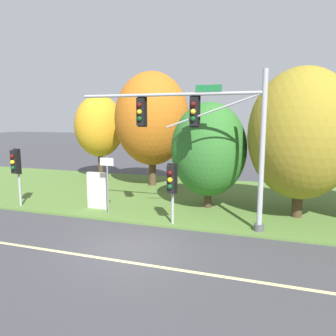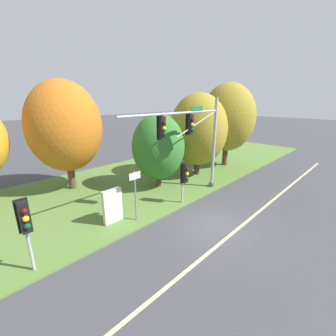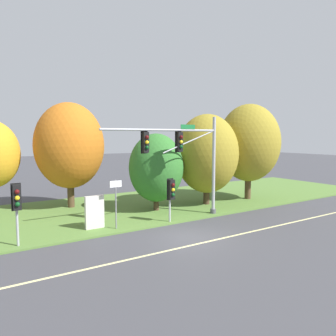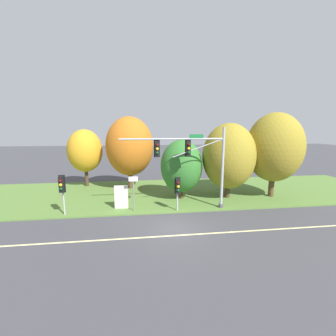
% 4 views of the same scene
% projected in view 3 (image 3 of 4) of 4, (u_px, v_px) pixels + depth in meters
% --- Properties ---
extents(ground_plane, '(160.00, 160.00, 0.00)m').
position_uv_depth(ground_plane, '(189.00, 237.00, 17.66)').
color(ground_plane, '#3D3D42').
extents(lane_stripe, '(36.00, 0.16, 0.01)m').
position_uv_depth(lane_stripe, '(203.00, 243.00, 16.65)').
color(lane_stripe, beige).
rests_on(lane_stripe, ground).
extents(grass_verge, '(48.00, 11.50, 0.10)m').
position_uv_depth(grass_verge, '(123.00, 208.00, 24.54)').
color(grass_verge, '#517533').
rests_on(grass_verge, ground).
extents(traffic_signal_mast, '(8.35, 0.49, 6.60)m').
position_uv_depth(traffic_signal_mast, '(186.00, 153.00, 20.93)').
color(traffic_signal_mast, '#9EA0A5').
rests_on(traffic_signal_mast, grass_verge).
extents(pedestrian_signal_near_kerb, '(0.46, 0.55, 2.73)m').
position_uv_depth(pedestrian_signal_near_kerb, '(171.00, 192.00, 20.08)').
color(pedestrian_signal_near_kerb, '#9EA0A5').
rests_on(pedestrian_signal_near_kerb, grass_verge).
extents(pedestrian_signal_further_along, '(0.46, 0.55, 3.09)m').
position_uv_depth(pedestrian_signal_further_along, '(17.00, 201.00, 15.55)').
color(pedestrian_signal_further_along, '#9EA0A5').
rests_on(pedestrian_signal_further_along, grass_verge).
extents(route_sign_post, '(0.71, 0.08, 2.84)m').
position_uv_depth(route_sign_post, '(116.00, 198.00, 18.68)').
color(route_sign_post, slate).
rests_on(route_sign_post, grass_verge).
extents(tree_left_of_mast, '(5.06, 5.06, 7.78)m').
position_uv_depth(tree_left_of_mast, '(69.00, 146.00, 24.16)').
color(tree_left_of_mast, '#4C3823').
rests_on(tree_left_of_mast, grass_verge).
extents(tree_behind_signpost, '(3.89, 3.89, 5.50)m').
position_uv_depth(tree_behind_signpost, '(156.00, 168.00, 23.28)').
color(tree_behind_signpost, '#423021').
rests_on(tree_behind_signpost, grass_verge).
extents(tree_mid_verge, '(4.87, 4.87, 7.00)m').
position_uv_depth(tree_mid_verge, '(207.00, 154.00, 25.31)').
color(tree_mid_verge, '#423021').
rests_on(tree_mid_verge, grass_verge).
extents(tree_tall_centre, '(5.17, 5.17, 7.97)m').
position_uv_depth(tree_tall_centre, '(249.00, 143.00, 27.42)').
color(tree_tall_centre, '#4C3823').
rests_on(tree_tall_centre, grass_verge).
extents(info_kiosk, '(1.10, 0.24, 1.90)m').
position_uv_depth(info_kiosk, '(95.00, 212.00, 18.83)').
color(info_kiosk, beige).
rests_on(info_kiosk, grass_verge).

